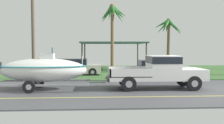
% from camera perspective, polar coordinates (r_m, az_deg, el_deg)
% --- Properties ---
extents(ground, '(36.00, 22.00, 0.11)m').
position_cam_1_polar(ground, '(22.54, 9.86, -2.69)').
color(ground, '#4C4C51').
extents(pickup_truck_towing, '(5.55, 2.00, 1.86)m').
position_cam_1_polar(pickup_truck_towing, '(14.50, 11.19, -1.84)').
color(pickup_truck_towing, silver).
rests_on(pickup_truck_towing, ground).
extents(boat_on_trailer, '(6.06, 2.34, 2.31)m').
position_cam_1_polar(boat_on_trailer, '(14.35, -15.26, -1.71)').
color(boat_on_trailer, gray).
rests_on(boat_on_trailer, ground).
extents(parked_sedan_near, '(4.71, 1.87, 1.38)m').
position_cam_1_polar(parked_sedan_near, '(19.16, 10.62, -1.68)').
color(parked_sedan_near, '#99999E').
rests_on(parked_sedan_near, ground).
extents(parked_sedan_far, '(4.38, 1.88, 1.38)m').
position_cam_1_polar(parked_sedan_far, '(21.40, -8.50, -1.15)').
color(parked_sedan_far, beige).
rests_on(parked_sedan_far, ground).
extents(carport_awning, '(6.64, 5.72, 2.88)m').
position_cam_1_polar(carport_awning, '(26.68, 0.17, 4.22)').
color(carport_awning, '#4C4238').
rests_on(carport_awning, ground).
extents(palm_tree_near_right, '(2.79, 3.42, 6.28)m').
position_cam_1_polar(palm_tree_near_right, '(23.28, 0.08, 9.85)').
color(palm_tree_near_right, brown).
rests_on(palm_tree_near_right, ground).
extents(palm_tree_far_left, '(2.94, 3.78, 5.19)m').
position_cam_1_polar(palm_tree_far_left, '(25.72, 12.68, 7.27)').
color(palm_tree_far_left, brown).
rests_on(palm_tree_far_left, ground).
extents(utility_pole, '(0.24, 1.80, 8.06)m').
position_cam_1_polar(utility_pole, '(18.85, -17.37, 8.82)').
color(utility_pole, brown).
rests_on(utility_pole, ground).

